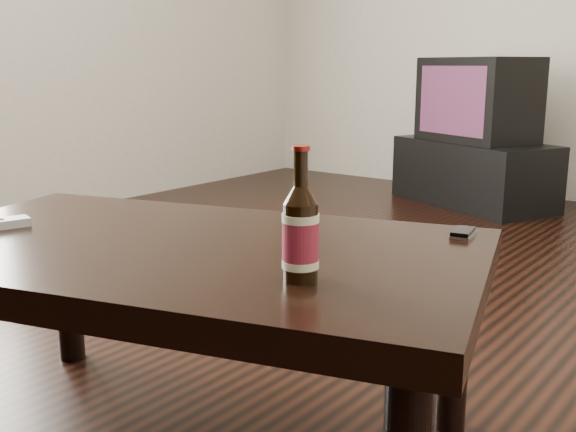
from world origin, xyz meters
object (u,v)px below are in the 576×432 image
Objects in this scene: tv at (478,100)px; coffee_table at (183,271)px; tv_stand at (474,173)px; beer_bottle at (301,234)px; phone at (463,233)px.

tv reaches higher than coffee_table.
coffee_table reaches higher than tv_stand.
coffee_table is 0.42m from beer_bottle.
beer_bottle reaches higher than coffee_table.
tv reaches higher than tv_stand.
tv is 3.30m from coffee_table.
tv is at bearing -90.00° from tv_stand.
tv_stand is 4.12× the size of beer_bottle.
beer_bottle is at bearing -49.08° from tv.
coffee_table is 5.99× the size of beer_bottle.
tv is at bearing 107.08° from beer_bottle.
coffee_table is 0.68m from phone.
tv is 8.72× the size of phone.
phone reaches higher than tv_stand.
phone is (0.10, 0.52, -0.08)m from beer_bottle.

